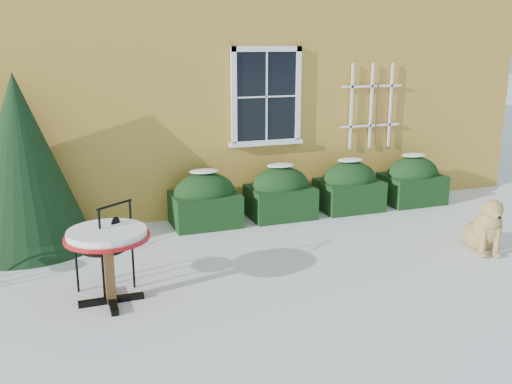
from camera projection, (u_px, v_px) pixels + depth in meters
name	position (u px, v px, depth m)	size (l,w,h in m)	color
ground	(284.00, 283.00, 6.96)	(80.00, 80.00, 0.00)	white
house	(162.00, 25.00, 12.51)	(12.40, 8.40, 6.40)	gold
hedge_row	(315.00, 190.00, 9.72)	(4.95, 0.80, 0.91)	black
evergreen_shrub	(23.00, 178.00, 8.04)	(2.04, 2.04, 2.46)	black
bistro_table	(107.00, 242.00, 6.24)	(0.93, 0.93, 0.86)	black
patio_chair_near	(107.00, 247.00, 6.60)	(0.68, 0.67, 1.10)	black
dog	(485.00, 229.00, 7.93)	(0.68, 0.87, 0.82)	tan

